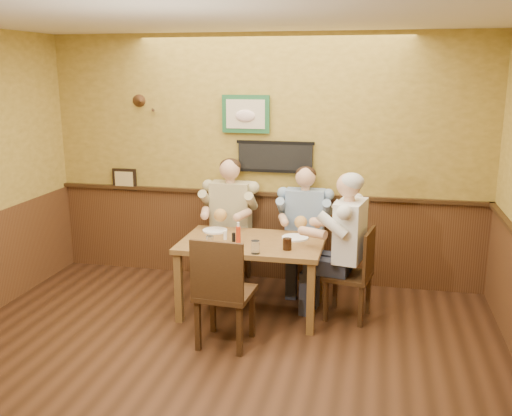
{
  "coord_description": "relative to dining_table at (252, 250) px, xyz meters",
  "views": [
    {
      "loc": [
        1.27,
        -3.77,
        2.4
      ],
      "look_at": [
        0.14,
        1.45,
        1.1
      ],
      "focal_mm": 40.0,
      "sensor_mm": 36.0,
      "label": 1
    }
  ],
  "objects": [
    {
      "name": "pepper_shaker",
      "position": [
        -0.17,
        -0.06,
        0.14
      ],
      "size": [
        0.04,
        0.04,
        0.09
      ],
      "primitive_type": "cylinder",
      "rotation": [
        0.0,
        0.0,
        -0.09
      ],
      "color": "black",
      "rests_on": "dining_table"
    },
    {
      "name": "room",
      "position": [
        0.05,
        -1.33,
        1.03
      ],
      "size": [
        5.02,
        5.03,
        2.81
      ],
      "color": "black",
      "rests_on": "ground"
    },
    {
      "name": "plate_far_right",
      "position": [
        0.4,
        0.18,
        0.1
      ],
      "size": [
        0.33,
        0.33,
        0.02
      ],
      "primitive_type": "cylinder",
      "rotation": [
        0.0,
        0.0,
        0.25
      ],
      "color": "white",
      "rests_on": "dining_table"
    },
    {
      "name": "diner_tan_shirt",
      "position": [
        -0.42,
        0.76,
        -0.01
      ],
      "size": [
        0.6,
        0.6,
        1.3
      ],
      "primitive_type": null,
      "rotation": [
        0.0,
        0.0,
        0.0
      ],
      "color": "#C9BC8A",
      "rests_on": "ground"
    },
    {
      "name": "dining_table",
      "position": [
        0.0,
        0.0,
        0.0
      ],
      "size": [
        1.4,
        0.9,
        0.75
      ],
      "color": "brown",
      "rests_on": "ground"
    },
    {
      "name": "diner_blue_polo",
      "position": [
        0.42,
        0.8,
        -0.04
      ],
      "size": [
        0.59,
        0.59,
        1.24
      ],
      "primitive_type": null,
      "rotation": [
        0.0,
        0.0,
        0.02
      ],
      "color": "#809CC0",
      "rests_on": "ground"
    },
    {
      "name": "diner_white_elder",
      "position": [
        0.95,
        0.06,
        -0.0
      ],
      "size": [
        0.7,
        0.7,
        1.31
      ],
      "primitive_type": null,
      "rotation": [
        0.0,
        0.0,
        -1.75
      ],
      "color": "white",
      "rests_on": "ground"
    },
    {
      "name": "plate_far_left",
      "position": [
        -0.46,
        0.26,
        0.1
      ],
      "size": [
        0.26,
        0.26,
        0.02
      ],
      "primitive_type": "cylinder",
      "rotation": [
        0.0,
        0.0,
        0.01
      ],
      "color": "white",
      "rests_on": "dining_table"
    },
    {
      "name": "chair_back_left",
      "position": [
        -0.42,
        0.76,
        -0.2
      ],
      "size": [
        0.42,
        0.42,
        0.91
      ],
      "primitive_type": null,
      "rotation": [
        0.0,
        0.0,
        0.0
      ],
      "color": "#3C2613",
      "rests_on": "ground"
    },
    {
      "name": "chair_near_side",
      "position": [
        -0.08,
        -0.73,
        -0.15
      ],
      "size": [
        0.5,
        0.5,
        1.02
      ],
      "primitive_type": null,
      "rotation": [
        0.0,
        0.0,
        3.08
      ],
      "color": "#3C2613",
      "rests_on": "ground"
    },
    {
      "name": "water_glass_left",
      "position": [
        -0.35,
        -0.28,
        0.15
      ],
      "size": [
        0.09,
        0.09,
        0.11
      ],
      "primitive_type": "cylinder",
      "rotation": [
        0.0,
        0.0,
        0.29
      ],
      "color": "white",
      "rests_on": "dining_table"
    },
    {
      "name": "salt_shaker",
      "position": [
        -0.27,
        -0.01,
        0.14
      ],
      "size": [
        0.05,
        0.05,
        0.09
      ],
      "primitive_type": "cylinder",
      "rotation": [
        0.0,
        0.0,
        -0.29
      ],
      "color": "white",
      "rests_on": "dining_table"
    },
    {
      "name": "water_glass_mid",
      "position": [
        0.12,
        -0.38,
        0.15
      ],
      "size": [
        0.1,
        0.1,
        0.12
      ],
      "primitive_type": "cylinder",
      "rotation": [
        0.0,
        0.0,
        0.21
      ],
      "color": "white",
      "rests_on": "dining_table"
    },
    {
      "name": "cola_tumbler",
      "position": [
        0.38,
        -0.21,
        0.15
      ],
      "size": [
        0.11,
        0.11,
        0.11
      ],
      "primitive_type": "cylinder",
      "rotation": [
        0.0,
        0.0,
        0.3
      ],
      "color": "black",
      "rests_on": "dining_table"
    },
    {
      "name": "chair_right_end",
      "position": [
        0.95,
        0.06,
        -0.2
      ],
      "size": [
        0.49,
        0.49,
        0.92
      ],
      "primitive_type": null,
      "rotation": [
        0.0,
        0.0,
        -1.75
      ],
      "color": "#3C2613",
      "rests_on": "ground"
    },
    {
      "name": "hot_sauce_bottle",
      "position": [
        -0.12,
        -0.1,
        0.19
      ],
      "size": [
        0.06,
        0.06,
        0.19
      ],
      "primitive_type": "cylinder",
      "rotation": [
        0.0,
        0.0,
        0.31
      ],
      "color": "red",
      "rests_on": "dining_table"
    },
    {
      "name": "chair_back_right",
      "position": [
        0.42,
        0.8,
        -0.22
      ],
      "size": [
        0.41,
        0.41,
        0.87
      ],
      "primitive_type": null,
      "rotation": [
        0.0,
        0.0,
        0.02
      ],
      "color": "#3C2613",
      "rests_on": "ground"
    }
  ]
}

